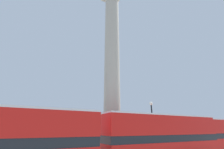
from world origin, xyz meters
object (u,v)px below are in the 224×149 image
at_px(monument_column, 112,72).
at_px(street_lamp, 153,128).
at_px(bus_c, 220,136).
at_px(equestrian_statue, 156,140).
at_px(bus_b, 163,138).

bearing_deg(monument_column, street_lamp, -34.01).
relative_size(bus_c, equestrian_statue, 2.05).
bearing_deg(bus_c, monument_column, 161.32).
bearing_deg(equestrian_statue, bus_c, -79.20).
distance_m(bus_b, bus_c, 10.30).
height_order(monument_column, equestrian_statue, monument_column).
bearing_deg(bus_c, equestrian_statue, 102.33).
relative_size(bus_b, bus_c, 1.01).
relative_size(equestrian_statue, street_lamp, 0.90).
xyz_separation_m(monument_column, street_lamp, (3.78, -2.55, -6.76)).
bearing_deg(street_lamp, bus_c, -15.09).
bearing_deg(equestrian_statue, street_lamp, -134.57).
bearing_deg(monument_column, bus_b, -67.84).
xyz_separation_m(bus_c, street_lamp, (-8.68, 2.34, 0.92)).
distance_m(bus_b, equestrian_statue, 13.08).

